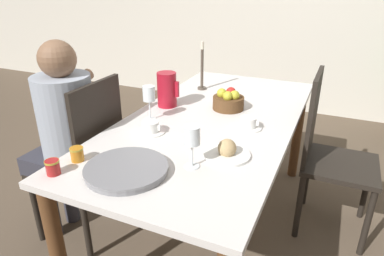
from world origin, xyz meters
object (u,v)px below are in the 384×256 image
(teacup_across, at_px, (248,124))
(jam_jar_amber, at_px, (53,167))
(person_seated, at_px, (64,129))
(fruit_bowl, at_px, (228,101))
(serving_tray, at_px, (126,169))
(red_pitcher, at_px, (167,89))
(candlestick_tall, at_px, (202,71))
(jam_jar_red, at_px, (77,154))
(bread_plate, at_px, (227,151))
(chair_opposite, at_px, (328,152))
(teacup_near_person, at_px, (151,128))
(wine_glass_water, at_px, (149,95))
(wine_glass_juice, at_px, (192,138))
(chair_person_side, at_px, (86,160))

(teacup_across, xyz_separation_m, jam_jar_amber, (-0.59, -0.76, 0.01))
(person_seated, xyz_separation_m, fruit_bowl, (0.76, 0.56, 0.09))
(serving_tray, bearing_deg, red_pitcher, 105.81)
(serving_tray, relative_size, candlestick_tall, 1.03)
(red_pitcher, relative_size, jam_jar_red, 3.39)
(teacup_across, bearing_deg, bread_plate, -90.38)
(chair_opposite, relative_size, teacup_near_person, 6.85)
(bread_plate, relative_size, jam_jar_amber, 3.40)
(wine_glass_water, relative_size, serving_tray, 0.57)
(person_seated, height_order, serving_tray, person_seated)
(wine_glass_water, relative_size, wine_glass_juice, 1.05)
(candlestick_tall, bearing_deg, serving_tray, -82.54)
(person_seated, xyz_separation_m, red_pitcher, (0.40, 0.46, 0.15))
(serving_tray, bearing_deg, candlestick_tall, 97.46)
(wine_glass_juice, bearing_deg, jam_jar_amber, -149.98)
(wine_glass_juice, bearing_deg, wine_glass_water, 138.50)
(wine_glass_juice, xyz_separation_m, teacup_near_person, (-0.33, 0.22, -0.11))
(chair_person_side, xyz_separation_m, wine_glass_water, (0.32, 0.19, 0.37))
(candlestick_tall, bearing_deg, wine_glass_water, -94.33)
(wine_glass_juice, bearing_deg, fruit_bowl, 96.44)
(person_seated, distance_m, wine_glass_water, 0.51)
(teacup_near_person, distance_m, teacup_across, 0.50)
(chair_opposite, height_order, jam_jar_amber, chair_opposite)
(teacup_near_person, bearing_deg, jam_jar_red, -110.31)
(jam_jar_amber, height_order, candlestick_tall, candlestick_tall)
(person_seated, relative_size, jam_jar_amber, 19.57)
(serving_tray, height_order, candlestick_tall, candlestick_tall)
(person_seated, height_order, wine_glass_juice, person_seated)
(chair_person_side, distance_m, wine_glass_water, 0.53)
(wine_glass_water, bearing_deg, fruit_bowl, 44.49)
(teacup_near_person, bearing_deg, wine_glass_water, 121.37)
(red_pitcher, relative_size, wine_glass_juice, 1.14)
(wine_glass_juice, bearing_deg, person_seated, 170.02)
(chair_person_side, distance_m, chair_opposite, 1.42)
(wine_glass_water, distance_m, candlestick_tall, 0.63)
(red_pitcher, height_order, teacup_near_person, red_pitcher)
(fruit_bowl, bearing_deg, chair_opposite, 13.46)
(fruit_bowl, bearing_deg, chair_person_side, -141.69)
(person_seated, relative_size, teacup_across, 8.28)
(red_pitcher, xyz_separation_m, teacup_near_person, (0.11, -0.38, -0.08))
(red_pitcher, xyz_separation_m, jam_jar_red, (-0.03, -0.76, -0.07))
(chair_person_side, relative_size, wine_glass_juice, 5.43)
(chair_person_side, xyz_separation_m, serving_tray, (0.52, -0.33, 0.25))
(jam_jar_red, bearing_deg, candlestick_tall, 85.18)
(teacup_across, distance_m, jam_jar_amber, 0.96)
(wine_glass_water, bearing_deg, jam_jar_red, -95.41)
(jam_jar_red, xyz_separation_m, fruit_bowl, (0.39, 0.86, 0.02))
(red_pitcher, height_order, wine_glass_water, red_pitcher)
(chair_person_side, xyz_separation_m, chair_opposite, (1.25, 0.67, 0.00))
(jam_jar_amber, distance_m, candlestick_tall, 1.29)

